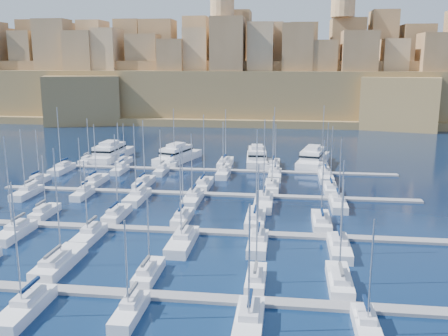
# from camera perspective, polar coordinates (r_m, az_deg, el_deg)

# --- Properties ---
(ground) EXTENTS (600.00, 600.00, 0.00)m
(ground) POSITION_cam_1_polar(r_m,az_deg,el_deg) (90.34, -3.41, -4.75)
(ground) COLOR black
(ground) RESTS_ON ground
(pontoon_near) EXTENTS (84.00, 2.00, 0.40)m
(pontoon_near) POSITION_cam_1_polar(r_m,az_deg,el_deg) (59.48, -9.69, -14.05)
(pontoon_near) COLOR slate
(pontoon_near) RESTS_ON ground
(pontoon_mid_near) EXTENTS (84.00, 2.00, 0.40)m
(pontoon_mid_near) POSITION_cam_1_polar(r_m,az_deg,el_deg) (79.11, -5.04, -7.12)
(pontoon_mid_near) COLOR slate
(pontoon_mid_near) RESTS_ON ground
(pontoon_mid_far) EXTENTS (84.00, 2.00, 0.40)m
(pontoon_mid_far) POSITION_cam_1_polar(r_m,az_deg,el_deg) (99.73, -2.35, -2.97)
(pontoon_mid_far) COLOR slate
(pontoon_mid_far) RESTS_ON ground
(pontoon_far) EXTENTS (84.00, 2.00, 0.40)m
(pontoon_far) POSITION_cam_1_polar(r_m,az_deg,el_deg) (120.85, -0.60, -0.26)
(pontoon_far) COLOR slate
(pontoon_far) RESTS_ON ground
(sailboat_2) EXTENTS (3.24, 10.80, 15.96)m
(sailboat_2) POSITION_cam_1_polar(r_m,az_deg,el_deg) (68.93, -18.32, -10.21)
(sailboat_2) COLOR white
(sailboat_2) RESTS_ON ground
(sailboat_3) EXTENTS (2.34, 7.79, 10.76)m
(sailboat_3) POSITION_cam_1_polar(r_m,az_deg,el_deg) (63.47, -8.61, -11.76)
(sailboat_3) COLOR white
(sailboat_3) RESTS_ON ground
(sailboat_4) EXTENTS (2.28, 7.58, 11.88)m
(sailboat_4) POSITION_cam_1_polar(r_m,az_deg,el_deg) (61.27, 3.67, -12.55)
(sailboat_4) COLOR white
(sailboat_4) RESTS_ON ground
(sailboat_5) EXTENTS (2.71, 9.04, 13.25)m
(sailboat_5) POSITION_cam_1_polar(r_m,az_deg,el_deg) (62.16, 13.05, -12.45)
(sailboat_5) COLOR white
(sailboat_5) RESTS_ON ground
(sailboat_8) EXTENTS (2.83, 9.42, 14.86)m
(sailboat_8) POSITION_cam_1_polar(r_m,az_deg,el_deg) (58.60, -21.74, -14.62)
(sailboat_8) COLOR white
(sailboat_8) RESTS_ON ground
(sailboat_9) EXTENTS (2.32, 7.72, 11.10)m
(sailboat_9) POSITION_cam_1_polar(r_m,az_deg,el_deg) (55.09, -10.69, -15.76)
(sailboat_9) COLOR white
(sailboat_9) RESTS_ON ground
(sailboat_10) EXTENTS (2.78, 9.27, 13.50)m
(sailboat_10) POSITION_cam_1_polar(r_m,az_deg,el_deg) (52.18, 2.86, -17.20)
(sailboat_10) COLOR white
(sailboat_10) RESTS_ON ground
(sailboat_11) EXTENTS (2.31, 7.69, 12.22)m
(sailboat_11) POSITION_cam_1_polar(r_m,az_deg,el_deg) (53.39, 15.98, -16.99)
(sailboat_11) COLOR white
(sailboat_11) RESTS_ON ground
(sailboat_13) EXTENTS (2.34, 7.82, 10.93)m
(sailboat_13) POSITION_cam_1_polar(r_m,az_deg,el_deg) (91.57, -19.80, -4.78)
(sailboat_13) COLOR white
(sailboat_13) RESTS_ON ground
(sailboat_14) EXTENTS (2.63, 8.78, 14.63)m
(sailboat_14) POSITION_cam_1_polar(r_m,az_deg,el_deg) (87.00, -12.15, -5.17)
(sailboat_14) COLOR white
(sailboat_14) RESTS_ON ground
(sailboat_15) EXTENTS (2.45, 8.16, 13.05)m
(sailboat_15) POSITION_cam_1_polar(r_m,az_deg,el_deg) (83.68, -4.77, -5.64)
(sailboat_15) COLOR white
(sailboat_15) RESTS_ON ground
(sailboat_16) EXTENTS (3.07, 10.24, 15.79)m
(sailboat_16) POSITION_cam_1_polar(r_m,az_deg,el_deg) (83.03, 3.65, -5.74)
(sailboat_16) COLOR white
(sailboat_16) RESTS_ON ground
(sailboat_17) EXTENTS (2.86, 9.55, 14.29)m
(sailboat_17) POSITION_cam_1_polar(r_m,az_deg,el_deg) (82.77, 11.06, -6.02)
(sailboat_17) COLOR white
(sailboat_17) RESTS_ON ground
(sailboat_19) EXTENTS (2.76, 9.20, 15.87)m
(sailboat_19) POSITION_cam_1_polar(r_m,az_deg,el_deg) (82.82, -22.79, -6.76)
(sailboat_19) COLOR white
(sailboat_19) RESTS_ON ground
(sailboat_20) EXTENTS (2.64, 8.80, 12.53)m
(sailboat_20) POSITION_cam_1_polar(r_m,az_deg,el_deg) (77.88, -15.12, -7.42)
(sailboat_20) COLOR white
(sailboat_20) RESTS_ON ground
(sailboat_21) EXTENTS (3.12, 10.40, 14.88)m
(sailboat_21) POSITION_cam_1_polar(r_m,az_deg,el_deg) (73.00, -4.77, -8.34)
(sailboat_21) COLOR white
(sailboat_21) RESTS_ON ground
(sailboat_22) EXTENTS (2.69, 8.98, 12.75)m
(sailboat_22) POSITION_cam_1_polar(r_m,az_deg,el_deg) (72.28, 3.89, -8.56)
(sailboat_22) COLOR white
(sailboat_22) RESTS_ON ground
(sailboat_23) EXTENTS (2.83, 9.43, 13.59)m
(sailboat_23) POSITION_cam_1_polar(r_m,az_deg,el_deg) (72.36, 13.03, -8.83)
(sailboat_23) COLOR white
(sailboat_23) RESTS_ON ground
(sailboat_24) EXTENTS (2.26, 7.52, 11.97)m
(sailboat_24) POSITION_cam_1_polar(r_m,az_deg,el_deg) (115.94, -20.45, -1.32)
(sailboat_24) COLOR white
(sailboat_24) RESTS_ON ground
(sailboat_25) EXTENTS (2.83, 9.43, 13.33)m
(sailboat_25) POSITION_cam_1_polar(r_m,az_deg,el_deg) (111.49, -14.47, -1.44)
(sailboat_25) COLOR white
(sailboat_25) RESTS_ON ground
(sailboat_26) EXTENTS (2.73, 9.12, 14.35)m
(sailboat_26) POSITION_cam_1_polar(r_m,az_deg,el_deg) (107.82, -9.14, -1.66)
(sailboat_26) COLOR white
(sailboat_26) RESTS_ON ground
(sailboat_27) EXTENTS (2.84, 9.47, 15.69)m
(sailboat_27) POSITION_cam_1_polar(r_m,az_deg,el_deg) (105.11, -2.34, -1.86)
(sailboat_27) COLOR white
(sailboat_27) RESTS_ON ground
(sailboat_28) EXTENTS (2.84, 9.46, 15.56)m
(sailboat_28) POSITION_cam_1_polar(r_m,az_deg,el_deg) (103.71, 5.49, -2.11)
(sailboat_28) COLOR white
(sailboat_28) RESTS_ON ground
(sailboat_29) EXTENTS (2.63, 8.77, 13.81)m
(sailboat_29) POSITION_cam_1_polar(r_m,az_deg,el_deg) (103.72, 12.05, -2.33)
(sailboat_29) COLOR white
(sailboat_29) RESTS_ON ground
(sailboat_30) EXTENTS (2.69, 8.98, 13.71)m
(sailboat_30) POSITION_cam_1_polar(r_m,az_deg,el_deg) (106.07, -21.60, -2.62)
(sailboat_30) COLOR white
(sailboat_30) RESTS_ON ground
(sailboat_31) EXTENTS (2.27, 7.56, 12.15)m
(sailboat_31) POSITION_cam_1_polar(r_m,az_deg,el_deg) (101.76, -15.84, -2.83)
(sailboat_31) COLOR white
(sailboat_31) RESTS_ON ground
(sailboat_32) EXTENTS (2.95, 9.85, 15.19)m
(sailboat_32) POSITION_cam_1_polar(r_m,az_deg,el_deg) (96.85, -9.88, -3.27)
(sailboat_32) COLOR white
(sailboat_32) RESTS_ON ground
(sailboat_33) EXTENTS (2.86, 9.53, 13.55)m
(sailboat_33) POSITION_cam_1_polar(r_m,az_deg,el_deg) (94.43, -3.60, -3.52)
(sailboat_33) COLOR white
(sailboat_33) RESTS_ON ground
(sailboat_34) EXTENTS (3.26, 10.88, 16.46)m
(sailboat_34) POSITION_cam_1_polar(r_m,az_deg,el_deg) (92.24, 4.55, -3.90)
(sailboat_34) COLOR white
(sailboat_34) RESTS_ON ground
(sailboat_35) EXTENTS (2.78, 9.26, 13.07)m
(sailboat_35) POSITION_cam_1_polar(r_m,az_deg,el_deg) (93.41, 12.91, -4.00)
(sailboat_35) COLOR white
(sailboat_35) RESTS_ON ground
(sailboat_36) EXTENTS (2.48, 8.27, 11.97)m
(sailboat_36) POSITION_cam_1_polar(r_m,az_deg,el_deg) (134.74, -15.24, 0.84)
(sailboat_36) COLOR white
(sailboat_36) RESTS_ON ground
(sailboat_37) EXTENTS (2.30, 7.65, 10.80)m
(sailboat_37) POSITION_cam_1_polar(r_m,az_deg,el_deg) (131.07, -11.37, 0.72)
(sailboat_37) COLOR white
(sailboat_37) RESTS_ON ground
(sailboat_38) EXTENTS (2.93, 9.77, 14.59)m
(sailboat_38) POSITION_cam_1_polar(r_m,az_deg,el_deg) (128.52, -5.74, 0.69)
(sailboat_38) COLOR white
(sailboat_38) RESTS_ON ground
(sailboat_39) EXTENTS (3.19, 10.62, 14.59)m
(sailboat_39) POSITION_cam_1_polar(r_m,az_deg,el_deg) (126.62, 0.15, 0.58)
(sailboat_39) COLOR white
(sailboat_39) RESTS_ON ground
(sailboat_40) EXTENTS (3.02, 10.08, 15.37)m
(sailboat_40) POSITION_cam_1_polar(r_m,az_deg,el_deg) (125.44, 5.67, 0.41)
(sailboat_40) COLOR white
(sailboat_40) RESTS_ON ground
(sailboat_41) EXTENTS (2.91, 9.71, 15.87)m
(sailboat_41) POSITION_cam_1_polar(r_m,az_deg,el_deg) (125.51, 11.11, 0.25)
(sailboat_41) COLOR white
(sailboat_41) RESTS_ON ground
(sailboat_42) EXTENTS (2.94, 9.79, 15.89)m
(sailboat_42) POSITION_cam_1_polar(r_m,az_deg,el_deg) (125.95, -18.00, -0.09)
(sailboat_42) COLOR white
(sailboat_42) RESTS_ON ground
(sailboat_43) EXTENTS (2.31, 7.69, 12.31)m
(sailboat_43) POSITION_cam_1_polar(r_m,az_deg,el_deg) (121.60, -11.80, -0.19)
(sailboat_43) COLOR white
(sailboat_43) RESTS_ON ground
(sailboat_44) EXTENTS (2.20, 7.34, 10.87)m
(sailboat_44) POSITION_cam_1_polar(r_m,az_deg,el_deg) (118.87, -7.16, -0.32)
(sailboat_44) COLOR white
(sailboat_44) RESTS_ON ground
(sailboat_45) EXTENTS (2.67, 8.90, 13.03)m
(sailboat_45) POSITION_cam_1_polar(r_m,az_deg,el_deg) (115.33, -0.08, -0.59)
(sailboat_45) COLOR white
(sailboat_45) RESTS_ON ground
(sailboat_46) EXTENTS (2.84, 9.45, 12.71)m
(sailboat_46) POSITION_cam_1_polar(r_m,az_deg,el_deg) (114.18, 5.84, -0.79)
(sailboat_46) COLOR white
(sailboat_46) RESTS_ON ground
(sailboat_47) EXTENTS (2.96, 9.87, 13.30)m
(sailboat_47) POSITION_cam_1_polar(r_m,az_deg,el_deg) (114.28, 11.57, -0.96)
(sailboat_47) COLOR white
(sailboat_47) RESTS_ON ground
(motor_yacht_a) EXTENTS (7.11, 20.21, 5.25)m
(motor_yacht_a) POSITION_cam_1_polar(r_m,az_deg,el_deg) (138.67, -12.84, 1.71)
(motor_yacht_a) COLOR white
(motor_yacht_a) RESTS_ON ground
(motor_yacht_b) EXTENTS (10.17, 18.65, 5.25)m
(motor_yacht_b) POSITION_cam_1_polar(r_m,az_deg,el_deg) (132.49, -5.36, 1.48)
(motor_yacht_b) COLOR white
(motor_yacht_b) RESTS_ON ground
(motor_yacht_c) EXTENTS (6.30, 17.44, 5.25)m
(motor_yacht_c) POSITION_cam_1_polar(r_m,az_deg,el_deg) (129.18, 3.78, 1.23)
(motor_yacht_c) COLOR white
(motor_yacht_c) RESTS_ON ground
(motor_yacht_d) EXTENTS (9.53, 19.63, 5.25)m
(motor_yacht_d) POSITION_cam_1_polar(r_m,az_deg,el_deg) (129.93, 10.13, 1.13)
(motor_yacht_d) COLOR white
(motor_yacht_d) RESTS_ON ground
(fortified_city) EXTENTS (460.00, 108.95, 59.52)m
(fortified_city) POSITION_cam_1_polar(r_m,az_deg,el_deg) (240.95, 3.46, 9.47)
(fortified_city) COLOR brown
(fortified_city) RESTS_ON ground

